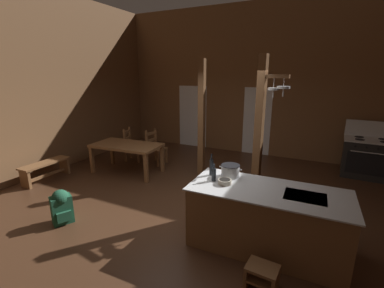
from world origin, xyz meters
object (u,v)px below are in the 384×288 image
(ladderback_chair_near_window, at_px, (132,145))
(mixing_bowl_on_counter, at_px, (225,182))
(dining_table, at_px, (127,148))
(ladderback_chair_by_post, at_px, (155,148))
(backpack, at_px, (61,206))
(step_stool, at_px, (262,276))
(stove_range, at_px, (368,157))
(bottle_short_on_counter, at_px, (211,167))
(kitchen_island, at_px, (266,219))
(bench_along_left_wall, at_px, (46,168))
(bottle_tall_on_counter, at_px, (214,174))
(stockpot_on_counter, at_px, (230,171))

(ladderback_chair_near_window, distance_m, mixing_bowl_on_counter, 4.41)
(dining_table, xyz_separation_m, ladderback_chair_by_post, (0.24, 0.90, -0.20))
(backpack, bearing_deg, ladderback_chair_by_post, 95.35)
(ladderback_chair_by_post, bearing_deg, step_stool, -41.71)
(stove_range, xyz_separation_m, backpack, (-4.90, -4.72, -0.17))
(stove_range, distance_m, bottle_short_on_counter, 4.58)
(kitchen_island, height_order, ladderback_chair_by_post, ladderback_chair_by_post)
(ladderback_chair_near_window, xyz_separation_m, bench_along_left_wall, (-0.89, -2.09, -0.16))
(stove_range, relative_size, dining_table, 0.75)
(stove_range, distance_m, backpack, 6.80)
(kitchen_island, relative_size, bottle_tall_on_counter, 8.30)
(kitchen_island, relative_size, ladderback_chair_by_post, 2.29)
(stove_range, relative_size, stockpot_on_counter, 3.70)
(stockpot_on_counter, bearing_deg, bench_along_left_wall, 179.38)
(bench_along_left_wall, xyz_separation_m, stockpot_on_counter, (4.52, -0.05, 0.70))
(mixing_bowl_on_counter, relative_size, bottle_tall_on_counter, 0.75)
(bottle_tall_on_counter, bearing_deg, mixing_bowl_on_counter, -13.16)
(dining_table, bearing_deg, ladderback_chair_near_window, 121.08)
(kitchen_island, bearing_deg, ladderback_chair_near_window, 150.80)
(bottle_tall_on_counter, bearing_deg, ladderback_chair_by_post, 137.67)
(stove_range, bearing_deg, bench_along_left_wall, -152.21)
(backpack, distance_m, bottle_tall_on_counter, 2.62)
(dining_table, relative_size, bench_along_left_wall, 1.56)
(stove_range, height_order, bench_along_left_wall, stove_range)
(ladderback_chair_near_window, relative_size, mixing_bowl_on_counter, 4.85)
(kitchen_island, bearing_deg, ladderback_chair_by_post, 145.19)
(mixing_bowl_on_counter, bearing_deg, step_stool, -44.65)
(kitchen_island, bearing_deg, stockpot_on_counter, 159.78)
(stove_range, distance_m, ladderback_chair_by_post, 5.40)
(dining_table, xyz_separation_m, bottle_short_on_counter, (2.83, -1.38, 0.39))
(stockpot_on_counter, xyz_separation_m, bottle_tall_on_counter, (-0.17, -0.26, 0.01))
(stove_range, height_order, backpack, stove_range)
(backpack, bearing_deg, bench_along_left_wall, 150.24)
(kitchen_island, relative_size, step_stool, 5.70)
(kitchen_island, height_order, mixing_bowl_on_counter, mixing_bowl_on_counter)
(dining_table, relative_size, ladderback_chair_near_window, 1.85)
(ladderback_chair_by_post, bearing_deg, mixing_bowl_on_counter, -40.92)
(stockpot_on_counter, bearing_deg, dining_table, 157.26)
(kitchen_island, xyz_separation_m, ladderback_chair_by_post, (-3.50, 2.43, 0.00))
(dining_table, distance_m, bottle_tall_on_counter, 3.36)
(dining_table, bearing_deg, ladderback_chair_by_post, 74.91)
(bench_along_left_wall, relative_size, bottle_tall_on_counter, 4.29)
(bottle_short_on_counter, bearing_deg, mixing_bowl_on_counter, -37.74)
(ladderback_chair_near_window, bearing_deg, bench_along_left_wall, -113.13)
(stockpot_on_counter, distance_m, mixing_bowl_on_counter, 0.31)
(backpack, relative_size, mixing_bowl_on_counter, 3.04)
(ladderback_chair_near_window, height_order, bench_along_left_wall, ladderback_chair_near_window)
(bench_along_left_wall, distance_m, stockpot_on_counter, 4.57)
(ladderback_chair_by_post, distance_m, mixing_bowl_on_counter, 3.86)
(bench_along_left_wall, relative_size, bottle_short_on_counter, 3.22)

